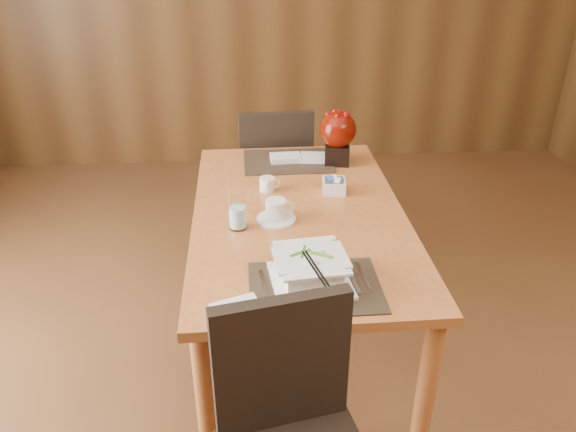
{
  "coord_description": "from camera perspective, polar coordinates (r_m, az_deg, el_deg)",
  "views": [
    {
      "loc": [
        -0.22,
        -1.5,
        1.88
      ],
      "look_at": [
        -0.07,
        0.35,
        0.87
      ],
      "focal_mm": 35.0,
      "sensor_mm": 36.0,
      "label": 1
    }
  ],
  "objects": [
    {
      "name": "water_glass",
      "position": [
        2.25,
        -5.16,
        0.74
      ],
      "size": [
        0.08,
        0.08,
        0.17
      ],
      "primitive_type": "cylinder",
      "rotation": [
        0.0,
        0.0,
        0.08
      ],
      "color": "white",
      "rests_on": "dining_table"
    },
    {
      "name": "napkins_far",
      "position": [
        2.89,
        1.5,
        5.94
      ],
      "size": [
        0.31,
        0.13,
        0.03
      ],
      "primitive_type": null,
      "rotation": [
        0.0,
        0.0,
        -0.06
      ],
      "color": "white",
      "rests_on": "dining_table"
    },
    {
      "name": "far_chair",
      "position": [
        3.32,
        -1.4,
        4.4
      ],
      "size": [
        0.46,
        0.46,
        0.93
      ],
      "rotation": [
        0.0,
        0.0,
        3.21
      ],
      "color": "black",
      "rests_on": "ground"
    },
    {
      "name": "sugar_caddy",
      "position": [
        2.57,
        4.69,
        3.05
      ],
      "size": [
        0.11,
        0.11,
        0.06
      ],
      "primitive_type": "cube",
      "rotation": [
        0.0,
        0.0,
        -0.1
      ],
      "color": "white",
      "rests_on": "dining_table"
    },
    {
      "name": "dining_table",
      "position": [
        2.45,
        1.1,
        -1.6
      ],
      "size": [
        0.9,
        1.5,
        0.75
      ],
      "color": "#C16E35",
      "rests_on": "ground"
    },
    {
      "name": "coffee_cup",
      "position": [
        2.32,
        -1.21,
        0.43
      ],
      "size": [
        0.16,
        0.16,
        0.09
      ],
      "rotation": [
        0.0,
        0.0,
        0.2
      ],
      "color": "white",
      "rests_on": "dining_table"
    },
    {
      "name": "berry_decor",
      "position": [
        2.84,
        5.08,
        8.25
      ],
      "size": [
        0.18,
        0.18,
        0.27
      ],
      "rotation": [
        0.0,
        0.0,
        -0.15
      ],
      "color": "black",
      "rests_on": "dining_table"
    },
    {
      "name": "soup_setting",
      "position": [
        1.93,
        2.3,
        -5.51
      ],
      "size": [
        0.29,
        0.29,
        0.11
      ],
      "rotation": [
        0.0,
        0.0,
        0.1
      ],
      "color": "white",
      "rests_on": "dining_table"
    },
    {
      "name": "bread_plate",
      "position": [
        1.82,
        -4.98,
        -9.75
      ],
      "size": [
        0.2,
        0.2,
        0.01
      ],
      "primitive_type": "cube",
      "rotation": [
        0.0,
        0.0,
        0.34
      ],
      "color": "white",
      "rests_on": "dining_table"
    },
    {
      "name": "placemat_far",
      "position": [
        2.89,
        0.02,
        5.59
      ],
      "size": [
        0.45,
        0.33,
        0.01
      ],
      "primitive_type": "cube",
      "color": "black",
      "rests_on": "dining_table"
    },
    {
      "name": "placemat_near",
      "position": [
        1.93,
        2.77,
        -7.22
      ],
      "size": [
        0.45,
        0.33,
        0.01
      ],
      "primitive_type": "cube",
      "color": "black",
      "rests_on": "dining_table"
    },
    {
      "name": "creamer_jug",
      "position": [
        2.58,
        -2.14,
        3.25
      ],
      "size": [
        0.09,
        0.09,
        0.06
      ],
      "primitive_type": null,
      "rotation": [
        0.0,
        0.0,
        -0.04
      ],
      "color": "white",
      "rests_on": "dining_table"
    }
  ]
}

